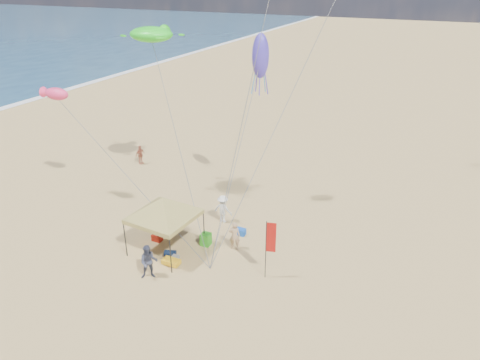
% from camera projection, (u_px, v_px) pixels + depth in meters
% --- Properties ---
extents(ground, '(280.00, 280.00, 0.00)m').
position_uv_depth(ground, '(214.00, 277.00, 21.81)').
color(ground, tan).
rests_on(ground, ground).
extents(canopy_tent, '(5.91, 5.91, 3.66)m').
position_uv_depth(canopy_tent, '(163.00, 200.00, 22.69)').
color(canopy_tent, black).
rests_on(canopy_tent, ground).
extents(feather_flag, '(0.47, 0.15, 3.16)m').
position_uv_depth(feather_flag, '(270.00, 241.00, 20.92)').
color(feather_flag, black).
rests_on(feather_flag, ground).
extents(cooler_red, '(0.54, 0.38, 0.38)m').
position_uv_depth(cooler_red, '(157.00, 238.00, 24.72)').
color(cooler_red, '#A41A0D').
rests_on(cooler_red, ground).
extents(cooler_blue, '(0.54, 0.38, 0.38)m').
position_uv_depth(cooler_blue, '(241.00, 232.00, 25.28)').
color(cooler_blue, '#154CB1').
rests_on(cooler_blue, ground).
extents(bag_navy, '(0.69, 0.54, 0.36)m').
position_uv_depth(bag_navy, '(170.00, 253.00, 23.36)').
color(bag_navy, black).
rests_on(bag_navy, ground).
extents(bag_orange, '(0.54, 0.69, 0.36)m').
position_uv_depth(bag_orange, '(171.00, 209.00, 27.78)').
color(bag_orange, '#C75E0B').
rests_on(bag_orange, ground).
extents(chair_green, '(0.50, 0.50, 0.70)m').
position_uv_depth(chair_green, '(206.00, 239.00, 24.28)').
color(chair_green, '#2B9B1C').
rests_on(chair_green, ground).
extents(chair_yellow, '(0.50, 0.50, 0.70)m').
position_uv_depth(chair_yellow, '(148.00, 215.00, 26.68)').
color(chair_yellow, orange).
rests_on(chair_yellow, ground).
extents(crate_grey, '(0.34, 0.30, 0.28)m').
position_uv_depth(crate_grey, '(175.00, 258.00, 23.03)').
color(crate_grey, slate).
rests_on(crate_grey, ground).
extents(beach_cart, '(0.90, 0.50, 0.24)m').
position_uv_depth(beach_cart, '(171.00, 262.00, 22.66)').
color(beach_cart, gold).
rests_on(beach_cart, ground).
extents(person_near_a, '(0.70, 0.58, 1.64)m').
position_uv_depth(person_near_a, '(235.00, 236.00, 23.74)').
color(person_near_a, tan).
rests_on(person_near_a, ground).
extents(person_near_b, '(1.10, 1.04, 1.80)m').
position_uv_depth(person_near_b, '(149.00, 262.00, 21.44)').
color(person_near_b, '#383C4D').
rests_on(person_near_b, ground).
extents(person_near_c, '(1.12, 0.65, 1.74)m').
position_uv_depth(person_near_c, '(223.00, 209.00, 26.30)').
color(person_near_c, silver).
rests_on(person_near_c, ground).
extents(person_far_a, '(0.51, 0.94, 1.52)m').
position_uv_depth(person_far_a, '(140.00, 155.00, 34.44)').
color(person_far_a, '#AA5C41').
rests_on(person_far_a, ground).
extents(turtle_kite, '(3.17, 2.78, 0.90)m').
position_uv_depth(turtle_kite, '(151.00, 34.00, 26.34)').
color(turtle_kite, '#25E323').
rests_on(turtle_kite, ground).
extents(fish_kite, '(1.76, 1.00, 0.75)m').
position_uv_depth(fish_kite, '(57.00, 94.00, 26.72)').
color(fish_kite, '#FF356C').
rests_on(fish_kite, ground).
extents(squid_kite, '(1.11, 1.11, 2.55)m').
position_uv_depth(squid_kite, '(261.00, 56.00, 25.29)').
color(squid_kite, '#4837C1').
rests_on(squid_kite, ground).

